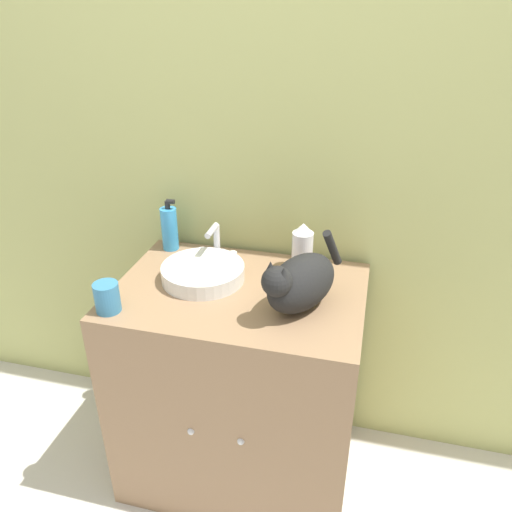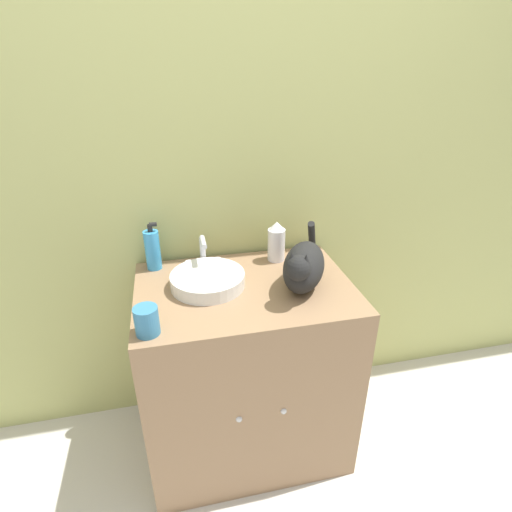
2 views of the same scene
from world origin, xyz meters
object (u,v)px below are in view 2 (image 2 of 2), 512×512
(soap_bottle, at_px, (153,249))
(cup, at_px, (147,321))
(spray_bottle, at_px, (276,242))
(cat, at_px, (303,266))

(soap_bottle, bearing_deg, cup, -92.47)
(soap_bottle, height_order, cup, soap_bottle)
(soap_bottle, relative_size, cup, 2.13)
(spray_bottle, height_order, cup, spray_bottle)
(cat, relative_size, soap_bottle, 1.69)
(cat, xyz_separation_m, cup, (-0.58, -0.16, -0.05))
(cat, height_order, spray_bottle, cat)
(spray_bottle, bearing_deg, soap_bottle, 176.16)
(cat, bearing_deg, spray_bottle, -143.23)
(spray_bottle, bearing_deg, cup, -142.28)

